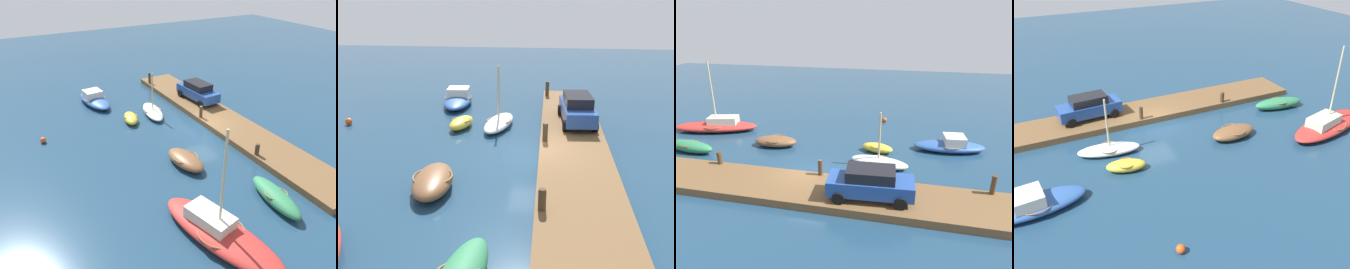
# 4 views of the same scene
# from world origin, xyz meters

# --- Properties ---
(ground_plane) EXTENTS (84.00, 84.00, 0.00)m
(ground_plane) POSITION_xyz_m (0.00, 0.00, 0.00)
(ground_plane) COLOR navy
(dock_platform) EXTENTS (23.86, 3.36, 0.44)m
(dock_platform) POSITION_xyz_m (0.00, -1.90, 0.22)
(dock_platform) COLOR brown
(dock_platform) RESTS_ON ground_plane
(dinghy_yellow) EXTENTS (2.46, 1.54, 0.65)m
(dinghy_yellow) POSITION_xyz_m (3.62, 4.50, 0.34)
(dinghy_yellow) COLOR gold
(dinghy_yellow) RESTS_ON ground_plane
(rowboat_brown) EXTENTS (3.32, 1.83, 0.77)m
(rowboat_brown) POSITION_xyz_m (-4.03, 3.93, 0.39)
(rowboat_brown) COLOR brown
(rowboat_brown) RESTS_ON ground_plane
(motorboat_blue) EXTENTS (5.20, 2.36, 1.18)m
(motorboat_blue) POSITION_xyz_m (8.77, 5.89, 0.44)
(motorboat_blue) COLOR #2D569E
(motorboat_blue) RESTS_ON ground_plane
(rowboat_white) EXTENTS (4.01, 2.00, 3.66)m
(rowboat_white) POSITION_xyz_m (4.00, 2.31, 0.32)
(rowboat_white) COLOR white
(rowboat_white) RESTS_ON ground_plane
(mooring_post_west) EXTENTS (0.24, 0.24, 0.80)m
(mooring_post_west) POSITION_xyz_m (-5.84, -0.47, 0.84)
(mooring_post_west) COLOR #47331E
(mooring_post_west) RESTS_ON dock_platform
(mooring_post_mid_west) EXTENTS (0.28, 0.28, 0.71)m
(mooring_post_mid_west) POSITION_xyz_m (-5.79, -0.47, 0.80)
(mooring_post_mid_west) COLOR #47331E
(mooring_post_mid_west) RESTS_ON dock_platform
(mooring_post_mid_east) EXTENTS (0.26, 0.26, 0.95)m
(mooring_post_mid_east) POSITION_xyz_m (0.84, -0.47, 0.92)
(mooring_post_mid_east) COLOR #47331E
(mooring_post_mid_east) RESTS_ON dock_platform
(mooring_post_east) EXTENTS (0.26, 0.26, 1.06)m
(mooring_post_east) POSITION_xyz_m (10.27, -0.47, 0.97)
(mooring_post_east) COLOR #47331E
(mooring_post_east) RESTS_ON dock_platform
(parked_car) EXTENTS (4.46, 2.13, 1.68)m
(parked_car) POSITION_xyz_m (4.05, -2.24, 1.31)
(parked_car) COLOR #234793
(parked_car) RESTS_ON dock_platform
(marker_buoy) EXTENTS (0.42, 0.42, 0.42)m
(marker_buoy) POSITION_xyz_m (3.46, 11.46, 0.21)
(marker_buoy) COLOR #E54C19
(marker_buoy) RESTS_ON ground_plane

